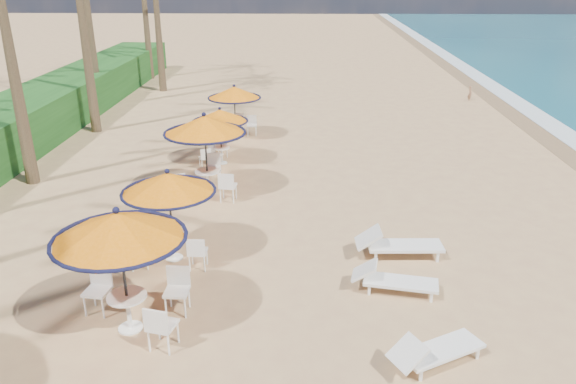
% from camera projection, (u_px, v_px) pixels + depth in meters
% --- Properties ---
extents(ground, '(160.00, 160.00, 0.00)m').
position_uv_depth(ground, '(401.00, 339.00, 10.98)').
color(ground, tan).
rests_on(ground, ground).
extents(scrub_hedge, '(3.00, 40.00, 1.80)m').
position_uv_depth(scrub_hedge, '(1.00, 133.00, 21.27)').
color(scrub_hedge, '#194716').
rests_on(scrub_hedge, ground).
extents(station_0, '(2.57, 2.57, 2.68)m').
position_uv_depth(station_0, '(123.00, 241.00, 10.61)').
color(station_0, black).
rests_on(station_0, ground).
extents(station_1, '(2.27, 2.27, 2.37)m').
position_uv_depth(station_1, '(167.00, 194.00, 13.36)').
color(station_1, black).
rests_on(station_1, ground).
extents(station_2, '(2.56, 2.59, 2.66)m').
position_uv_depth(station_2, '(205.00, 135.00, 17.28)').
color(station_2, black).
rests_on(station_2, ground).
extents(station_3, '(2.03, 2.05, 2.12)m').
position_uv_depth(station_3, '(219.00, 123.00, 20.21)').
color(station_3, black).
rests_on(station_3, ground).
extents(station_4, '(2.21, 2.25, 2.30)m').
position_uv_depth(station_4, '(235.00, 99.00, 23.21)').
color(station_4, black).
rests_on(station_4, ground).
extents(lounger_near, '(1.93, 1.42, 0.67)m').
position_uv_depth(lounger_near, '(434.00, 351.00, 10.17)').
color(lounger_near, white).
rests_on(lounger_near, ground).
extents(lounger_mid, '(1.98, 0.93, 0.68)m').
position_uv_depth(lounger_mid, '(392.00, 279.00, 12.47)').
color(lounger_mid, white).
rests_on(lounger_mid, ground).
extents(lounger_far, '(2.19, 0.77, 0.78)m').
position_uv_depth(lounger_far, '(396.00, 244.00, 13.97)').
color(lounger_far, white).
rests_on(lounger_far, ground).
extents(person, '(0.23, 0.33, 0.86)m').
position_uv_depth(person, '(470.00, 93.00, 30.27)').
color(person, '#97694D').
rests_on(person, ground).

